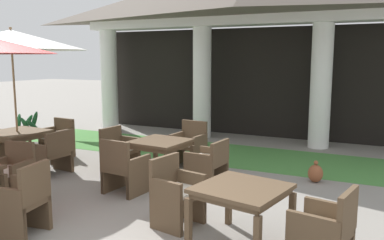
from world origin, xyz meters
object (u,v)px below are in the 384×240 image
(patio_chair_mid_left_north, at_px, (12,174))
(patio_chair_mid_right_east, at_px, (325,233))
(patio_table_mid_right, at_px, (242,194))
(patio_chair_far_back_east, at_px, (208,164))
(patio_chair_far_back_south, at_px, (124,169))
(patio_table_near_foreground, at_px, (17,136))
(patio_chair_far_back_west, at_px, (119,151))
(patio_chair_near_foreground_east, at_px, (52,154))
(patio_table_far_back, at_px, (160,146))
(patio_chair_far_back_north, at_px, (189,145))
(terracotta_urn, at_px, (315,173))
(patio_chair_near_foreground_north, at_px, (58,139))
(potted_palm_left_edge, at_px, (30,144))
(patio_chair_mid_right_west, at_px, (176,194))
(patio_chair_mid_left_east, at_px, (21,202))
(patio_umbrella_near_foreground, at_px, (11,41))

(patio_chair_mid_left_north, distance_m, patio_chair_mid_right_east, 4.72)
(patio_table_mid_right, distance_m, patio_chair_mid_right_east, 1.01)
(patio_chair_far_back_east, height_order, patio_chair_far_back_south, patio_chair_far_back_south)
(patio_chair_far_back_south, bearing_deg, patio_chair_mid_right_east, -13.57)
(patio_table_mid_right, bearing_deg, patio_table_near_foreground, 165.55)
(patio_chair_far_back_south, bearing_deg, patio_chair_far_back_east, 45.26)
(patio_table_mid_right, xyz_separation_m, patio_chair_far_back_west, (-3.28, 2.06, -0.24))
(patio_chair_near_foreground_east, height_order, patio_table_far_back, patio_chair_near_foreground_east)
(patio_chair_mid_right_east, bearing_deg, patio_chair_far_back_north, 55.38)
(patio_chair_mid_left_north, height_order, patio_chair_far_back_south, patio_chair_far_back_south)
(patio_chair_far_back_south, bearing_deg, terracotta_urn, 41.53)
(patio_chair_near_foreground_north, bearing_deg, terracotta_urn, -169.01)
(potted_palm_left_edge, bearing_deg, patio_chair_mid_left_north, -47.25)
(patio_chair_mid_left_north, relative_size, patio_chair_mid_right_west, 0.98)
(potted_palm_left_edge, bearing_deg, terracotta_urn, 8.13)
(patio_chair_mid_right_east, height_order, terracotta_urn, patio_chair_mid_right_east)
(patio_table_far_back, height_order, patio_chair_far_back_west, patio_chair_far_back_west)
(patio_chair_near_foreground_north, xyz_separation_m, potted_palm_left_edge, (-0.57, -0.29, -0.10))
(patio_chair_mid_left_north, height_order, patio_table_mid_right, patio_chair_mid_left_north)
(patio_chair_far_back_south, distance_m, potted_palm_left_edge, 3.58)
(patio_chair_near_foreground_east, bearing_deg, patio_chair_mid_right_east, -100.52)
(patio_chair_far_back_south, relative_size, terracotta_urn, 2.32)
(patio_table_mid_right, height_order, patio_chair_far_back_east, patio_chair_far_back_east)
(patio_chair_far_back_east, height_order, potted_palm_left_edge, potted_palm_left_edge)
(patio_chair_near_foreground_east, height_order, terracotta_urn, patio_chair_near_foreground_east)
(patio_chair_mid_left_north, bearing_deg, patio_chair_mid_left_east, 135.07)
(patio_chair_mid_right_east, relative_size, patio_chair_far_back_east, 1.10)
(patio_chair_far_back_west, bearing_deg, patio_chair_mid_right_west, 56.02)
(patio_table_near_foreground, relative_size, patio_chair_mid_left_north, 1.21)
(patio_chair_mid_left_east, distance_m, patio_chair_mid_right_east, 3.63)
(patio_table_far_back, bearing_deg, patio_chair_far_back_south, -95.24)
(patio_chair_mid_left_east, distance_m, patio_chair_mid_left_north, 1.45)
(patio_table_mid_right, bearing_deg, patio_chair_far_back_west, 147.82)
(patio_chair_mid_left_north, xyz_separation_m, patio_table_mid_right, (3.74, 0.09, 0.22))
(patio_chair_mid_left_east, xyz_separation_m, terracotta_urn, (2.95, 3.91, -0.26))
(patio_chair_near_foreground_north, distance_m, patio_chair_mid_right_east, 6.67)
(patio_table_mid_right, height_order, patio_table_far_back, patio_table_mid_right)
(patio_chair_near_foreground_east, height_order, patio_chair_mid_right_west, patio_chair_mid_right_west)
(patio_chair_mid_right_west, bearing_deg, patio_chair_far_back_south, -108.50)
(patio_chair_near_foreground_north, distance_m, patio_chair_far_back_south, 3.16)
(patio_table_mid_right, distance_m, patio_chair_far_back_east, 2.27)
(patio_chair_far_back_west, distance_m, terracotta_urn, 3.77)
(patio_chair_mid_left_east, bearing_deg, patio_chair_mid_right_east, -86.64)
(patio_chair_near_foreground_north, distance_m, patio_chair_far_back_west, 1.93)
(patio_chair_mid_left_east, distance_m, patio_chair_far_back_west, 3.09)
(patio_chair_mid_left_east, bearing_deg, patio_umbrella_near_foreground, 40.77)
(patio_chair_mid_right_east, relative_size, patio_chair_far_back_south, 0.98)
(patio_chair_far_back_west, bearing_deg, patio_table_mid_right, 63.05)
(patio_table_near_foreground, relative_size, patio_chair_far_back_south, 1.17)
(patio_chair_mid_left_north, relative_size, patio_chair_far_back_south, 0.97)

